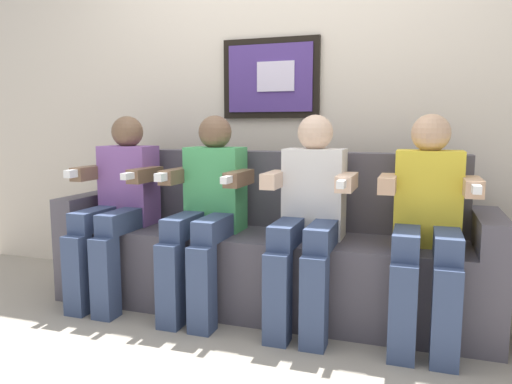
% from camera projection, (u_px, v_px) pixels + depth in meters
% --- Properties ---
extents(ground_plane, '(6.33, 6.33, 0.00)m').
position_uv_depth(ground_plane, '(247.00, 327.00, 2.55)').
color(ground_plane, '#9E9384').
extents(back_wall_assembly, '(4.87, 0.10, 2.60)m').
position_uv_depth(back_wall_assembly, '(286.00, 86.00, 3.09)').
color(back_wall_assembly, beige).
rests_on(back_wall_assembly, ground_plane).
extents(couch, '(2.47, 0.58, 0.90)m').
position_uv_depth(couch, '(266.00, 254.00, 2.82)').
color(couch, '#514C56').
rests_on(couch, ground_plane).
extents(person_leftmost, '(0.46, 0.56, 1.11)m').
position_uv_depth(person_leftmost, '(118.00, 201.00, 2.89)').
color(person_leftmost, '#8C59A5').
rests_on(person_leftmost, ground_plane).
extents(person_left_center, '(0.46, 0.56, 1.11)m').
position_uv_depth(person_left_center, '(207.00, 206.00, 2.71)').
color(person_left_center, '#4CB266').
rests_on(person_left_center, ground_plane).
extents(person_right_center, '(0.46, 0.56, 1.11)m').
position_uv_depth(person_right_center, '(309.00, 212.00, 2.53)').
color(person_right_center, white).
rests_on(person_right_center, ground_plane).
extents(person_rightmost, '(0.46, 0.56, 1.11)m').
position_uv_depth(person_rightmost, '(427.00, 219.00, 2.34)').
color(person_rightmost, yellow).
rests_on(person_rightmost, ground_plane).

